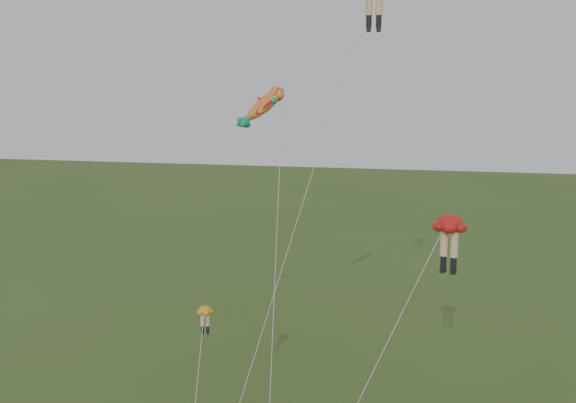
# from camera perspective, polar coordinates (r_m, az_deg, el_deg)

# --- Properties ---
(legs_kite_red_mid) EXTENTS (7.01, 6.00, 13.43)m
(legs_kite_red_mid) POSITION_cam_1_polar(r_m,az_deg,el_deg) (29.10, 14.03, -2.60)
(legs_kite_red_mid) COLOR #B41712
(legs_kite_red_mid) RESTS_ON ground
(legs_kite_yellow) EXTENTS (2.93, 9.08, 7.65)m
(legs_kite_yellow) POSITION_cam_1_polar(r_m,az_deg,el_deg) (34.44, -7.49, -10.57)
(legs_kite_yellow) COLOR orange
(legs_kite_yellow) RESTS_ON ground
(fish_kite) EXTENTS (3.96, 10.28, 19.41)m
(fish_kite) POSITION_cam_1_polar(r_m,az_deg,el_deg) (35.43, -2.04, 8.48)
(fish_kite) COLOR gold
(fish_kite) RESTS_ON ground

